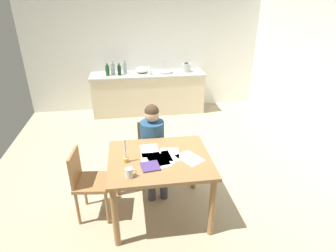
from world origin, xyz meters
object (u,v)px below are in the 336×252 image
(bottle_sauce, at_px, (125,68))
(chair_at_table, at_px, (152,149))
(wine_glass_near_sink, at_px, (149,67))
(teacup_on_counter, at_px, (150,72))
(chair_side_empty, at_px, (88,181))
(sink_unit, at_px, (164,71))
(dining_table, at_px, (160,167))
(wine_glass_by_kettle, at_px, (145,67))
(book_magazine, at_px, (150,166))
(wine_glass_back_left, at_px, (140,67))
(mixing_bowl, at_px, (142,70))
(person_seated, at_px, (153,143))
(coffee_mug, at_px, (129,173))
(candlestick, at_px, (126,156))
(stovetop_kettle, at_px, (186,67))
(bottle_vinegar, at_px, (113,69))
(bottle_wine_red, at_px, (119,70))
(bottle_oil, at_px, (107,70))

(bottle_sauce, bearing_deg, chair_at_table, -83.01)
(wine_glass_near_sink, xyz_separation_m, teacup_on_counter, (-0.01, -0.30, -0.05))
(chair_side_empty, relative_size, sink_unit, 2.45)
(dining_table, bearing_deg, wine_glass_by_kettle, 88.49)
(book_magazine, relative_size, wine_glass_near_sink, 1.25)
(wine_glass_near_sink, xyz_separation_m, wine_glass_back_left, (-0.19, 0.00, 0.00))
(dining_table, relative_size, mixing_bowl, 4.15)
(person_seated, height_order, chair_side_empty, person_seated)
(coffee_mug, height_order, teacup_on_counter, teacup_on_counter)
(chair_at_table, bearing_deg, sink_unit, 78.47)
(chair_at_table, relative_size, wine_glass_by_kettle, 5.67)
(candlestick, bearing_deg, wine_glass_back_left, 83.97)
(chair_at_table, bearing_deg, teacup_on_counter, 85.21)
(chair_side_empty, height_order, mixing_bowl, mixing_bowl)
(stovetop_kettle, height_order, teacup_on_counter, stovetop_kettle)
(person_seated, height_order, sink_unit, person_seated)
(bottle_vinegar, xyz_separation_m, stovetop_kettle, (1.59, 0.03, -0.03))
(dining_table, distance_m, book_magazine, 0.24)
(bottle_wine_red, relative_size, stovetop_kettle, 1.12)
(chair_at_table, xyz_separation_m, candlestick, (-0.35, -0.75, 0.38))
(bottle_oil, height_order, teacup_on_counter, bottle_oil)
(book_magazine, xyz_separation_m, bottle_sauce, (-0.23, 3.53, 0.22))
(stovetop_kettle, bearing_deg, bottle_vinegar, -179.06)
(book_magazine, relative_size, sink_unit, 0.53)
(teacup_on_counter, bearing_deg, mixing_bowl, 127.36)
(coffee_mug, xyz_separation_m, bottle_wine_red, (-0.12, 3.55, 0.16))
(bottle_sauce, relative_size, teacup_on_counter, 2.30)
(chair_at_table, height_order, book_magazine, chair_at_table)
(chair_side_empty, relative_size, wine_glass_back_left, 5.73)
(teacup_on_counter, bearing_deg, dining_table, -93.25)
(coffee_mug, distance_m, bottle_sauce, 3.68)
(person_seated, relative_size, mixing_bowl, 4.29)
(chair_at_table, bearing_deg, wine_glass_back_left, 89.65)
(wine_glass_near_sink, bearing_deg, bottle_wine_red, -161.57)
(dining_table, distance_m, wine_glass_near_sink, 3.48)
(stovetop_kettle, distance_m, teacup_on_counter, 0.82)
(book_magazine, bearing_deg, mixing_bowl, 79.83)
(wine_glass_back_left, bearing_deg, book_magazine, -91.75)
(wine_glass_back_left, bearing_deg, wine_glass_near_sink, 0.00)
(candlestick, bearing_deg, coffee_mug, -83.58)
(wine_glass_by_kettle, distance_m, wine_glass_back_left, 0.10)
(bottle_wine_red, bearing_deg, wine_glass_by_kettle, 21.34)
(person_seated, bearing_deg, chair_side_empty, -149.86)
(person_seated, bearing_deg, wine_glass_back_left, 89.81)
(bottle_oil, bearing_deg, mixing_bowl, 9.48)
(sink_unit, relative_size, wine_glass_by_kettle, 2.34)
(bottle_wine_red, xyz_separation_m, stovetop_kettle, (1.45, 0.07, -0.01))
(teacup_on_counter, bearing_deg, book_magazine, -95.12)
(bottle_wine_red, xyz_separation_m, wine_glass_back_left, (0.46, 0.22, 0.00))
(sink_unit, height_order, mixing_bowl, sink_unit)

